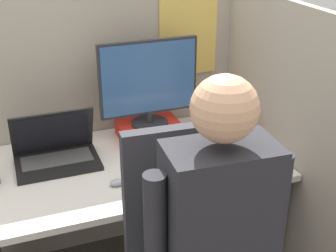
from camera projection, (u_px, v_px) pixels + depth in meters
cubicle_panel_back at (109, 126)px, 2.52m from camera, size 1.87×0.05×1.44m
cubicle_panel_right at (270, 145)px, 2.34m from camera, size 0.04×1.41×1.44m
desk at (130, 195)px, 2.25m from camera, size 1.37×0.76×0.72m
paper_box at (150, 131)px, 2.39m from camera, size 0.31×0.23×0.08m
monitor at (149, 82)px, 2.28m from camera, size 0.50×0.19×0.43m
laptop at (56, 153)px, 2.15m from camera, size 0.38×0.25×0.25m
mouse at (117, 183)px, 1.99m from camera, size 0.06×0.04×0.03m
stapler at (241, 132)px, 2.39m from camera, size 0.04×0.15×0.06m
carrot_toy at (171, 181)px, 1.98m from camera, size 0.05×0.13×0.05m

